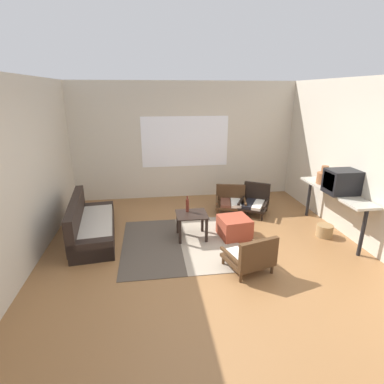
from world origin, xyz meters
name	(u,v)px	position (x,y,z in m)	size (l,w,h in m)	color
ground_plane	(209,259)	(0.00, 0.00, 0.00)	(7.80, 7.80, 0.00)	olive
far_wall_with_window	(185,141)	(0.00, 3.06, 1.35)	(5.60, 0.13, 2.70)	beige
side_wall_right	(368,164)	(2.66, 0.30, 1.35)	(0.12, 6.60, 2.70)	beige
side_wall_left	(17,177)	(-2.66, 0.30, 1.35)	(0.12, 6.60, 2.70)	beige
area_rug	(181,243)	(-0.38, 0.58, 0.01)	(1.96, 1.98, 0.01)	#4C4238
couch	(90,226)	(-1.93, 1.01, 0.22)	(0.87, 1.86, 0.71)	black
coffee_table	(192,219)	(-0.16, 0.76, 0.35)	(0.53, 0.49, 0.45)	black
armchair_by_window	(230,200)	(0.84, 1.88, 0.25)	(0.74, 0.68, 0.55)	#472D19
armchair_striped_foreground	(251,256)	(0.52, -0.40, 0.25)	(0.74, 0.71, 0.58)	#472D19
armchair_corner	(255,201)	(1.33, 1.73, 0.26)	(0.80, 0.83, 0.61)	black
ottoman_orange	(234,227)	(0.59, 0.70, 0.18)	(0.51, 0.51, 0.36)	#993D28
console_shelf	(335,195)	(2.37, 0.60, 0.73)	(0.41, 1.75, 0.82)	#B2AD9E
crt_television	(343,182)	(2.37, 0.44, 1.03)	(0.54, 0.40, 0.41)	black
clay_vase	(324,177)	(2.37, 1.00, 0.95)	(0.26, 0.26, 0.34)	#935B38
glass_bottle	(187,205)	(-0.22, 0.87, 0.58)	(0.06, 0.06, 0.29)	#5B2319
wicker_basket	(324,231)	(2.20, 0.49, 0.11)	(0.28, 0.28, 0.21)	#9E7A4C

